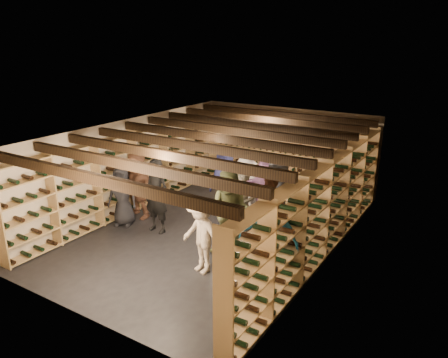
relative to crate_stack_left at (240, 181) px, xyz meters
name	(u,v)px	position (x,y,z in m)	size (l,w,h in m)	color
ground	(216,230)	(0.74, -2.42, -0.42)	(8.00, 8.00, 0.00)	black
walls	(216,183)	(0.74, -2.42, 0.78)	(5.52, 8.02, 2.40)	beige
ceiling	(215,132)	(0.74, -2.42, 1.98)	(5.50, 8.00, 0.01)	beige
ceiling_joists	(215,138)	(0.74, -2.42, 1.84)	(5.40, 7.12, 0.18)	black
wine_rack_left	(134,170)	(-1.83, -2.42, 0.65)	(0.32, 7.50, 2.15)	#9E824C
wine_rack_right	(322,210)	(3.31, -2.42, 0.65)	(0.32, 7.50, 2.15)	#9E824C
wine_rack_back	(285,152)	(0.74, 1.41, 0.65)	(4.70, 0.30, 2.15)	#9E824C
crate_stack_left	(240,181)	(0.00, 0.00, 0.00)	(0.58, 0.47, 0.85)	tan
crate_stack_right	(287,207)	(1.81, -0.73, -0.17)	(0.59, 0.50, 0.51)	tan
crate_loose	(302,210)	(2.09, -0.36, -0.34)	(0.50, 0.33, 0.17)	tan
person_0	(122,196)	(-1.37, -3.33, 0.31)	(0.72, 0.47, 1.48)	black
person_1	(156,196)	(-0.40, -3.19, 0.47)	(0.65, 0.43, 1.78)	black
person_2	(231,213)	(1.67, -3.26, 0.52)	(0.92, 0.72, 1.90)	#555C35
person_3	(201,235)	(1.55, -4.17, 0.35)	(1.01, 0.58, 1.56)	#C2AD96
person_4	(268,242)	(2.92, -4.06, 0.52)	(1.10, 0.46, 1.89)	#175C80
person_5	(137,184)	(-1.42, -2.74, 0.44)	(1.60, 0.51, 1.72)	brown
person_6	(225,181)	(0.31, -1.32, 0.42)	(0.83, 0.54, 1.70)	#1F224E
person_7	(243,206)	(1.57, -2.59, 0.43)	(0.62, 0.41, 1.70)	gray
person_8	(270,208)	(2.13, -2.34, 0.41)	(0.81, 0.63, 1.66)	#422314
person_9	(246,185)	(0.82, -1.12, 0.35)	(1.00, 0.57, 1.54)	#AAA59D
person_11	(265,189)	(1.37, -1.12, 0.35)	(1.44, 0.46, 1.56)	#935D92
person_12	(278,196)	(2.04, -1.80, 0.50)	(0.90, 0.59, 1.84)	#2F3034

